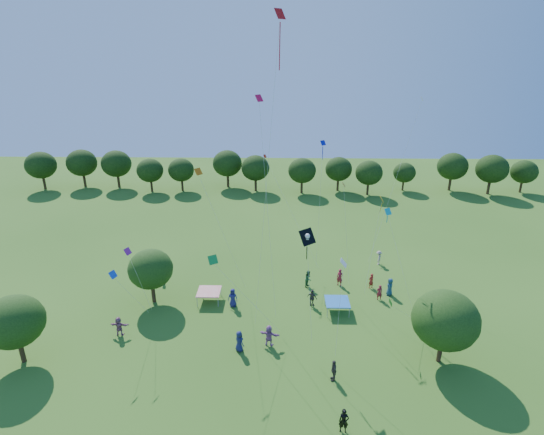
{
  "coord_description": "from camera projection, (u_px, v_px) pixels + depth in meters",
  "views": [
    {
      "loc": [
        0.63,
        -15.76,
        22.61
      ],
      "look_at": [
        0.0,
        14.0,
        11.0
      ],
      "focal_mm": 28.0,
      "sensor_mm": 36.0,
      "label": 1
    }
  ],
  "objects": [
    {
      "name": "small_kite_7",
      "position": [
        392.0,
        231.0,
        33.85
      ],
      "size": [
        3.39,
        1.27,
        9.84
      ],
      "color": "#0BA2A8"
    },
    {
      "name": "small_kite_3",
      "position": [
        222.0,
        270.0,
        30.95
      ],
      "size": [
        5.2,
        2.23,
        7.71
      ],
      "color": "#198A34"
    },
    {
      "name": "small_kite_12",
      "position": [
        117.0,
        279.0,
        33.3
      ],
      "size": [
        1.74,
        3.0,
        5.52
      ],
      "color": "blue"
    },
    {
      "name": "small_kite_4",
      "position": [
        321.0,
        173.0,
        40.02
      ],
      "size": [
        0.57,
        1.56,
        13.81
      ],
      "color": "#1115B0"
    },
    {
      "name": "treeline",
      "position": [
        267.0,
        168.0,
        73.08
      ],
      "size": [
        88.01,
        8.77,
        6.77
      ],
      "color": "#422B19",
      "rests_on": "ground"
    },
    {
      "name": "crowd_person_7",
      "position": [
        340.0,
        277.0,
        43.8
      ],
      "size": [
        0.81,
        0.71,
        1.82
      ],
      "primitive_type": "imported",
      "rotation": [
        0.0,
        0.0,
        5.79
      ],
      "color": "maroon",
      "rests_on": "ground"
    },
    {
      "name": "near_tree_west",
      "position": [
        14.0,
        322.0,
        31.93
      ],
      "size": [
        4.43,
        4.43,
        5.68
      ],
      "color": "#422B19",
      "rests_on": "ground"
    },
    {
      "name": "small_kite_1",
      "position": [
        379.0,
        212.0,
        38.18
      ],
      "size": [
        1.29,
        1.54,
        9.36
      ],
      "color": "#ECA80C"
    },
    {
      "name": "red_high_kite",
      "position": [
        275.0,
        84.0,
        28.59
      ],
      "size": [
        2.33,
        0.82,
        23.95
      ],
      "color": "red"
    },
    {
      "name": "pirate_kite",
      "position": [
        307.0,
        238.0,
        31.68
      ],
      "size": [
        1.37,
        2.36,
        8.96
      ],
      "color": "black"
    },
    {
      "name": "crowd_person_0",
      "position": [
        239.0,
        341.0,
        34.12
      ],
      "size": [
        0.98,
        0.98,
        1.82
      ],
      "primitive_type": "imported",
      "rotation": [
        0.0,
        0.0,
        2.35
      ],
      "color": "#1A1E4D",
      "rests_on": "ground"
    },
    {
      "name": "near_tree_north",
      "position": [
        151.0,
        269.0,
        39.93
      ],
      "size": [
        4.19,
        4.19,
        5.46
      ],
      "color": "#422B19",
      "rests_on": "ground"
    },
    {
      "name": "crowd_person_1",
      "position": [
        371.0,
        281.0,
        43.33
      ],
      "size": [
        0.73,
        0.64,
        1.64
      ],
      "primitive_type": "imported",
      "rotation": [
        0.0,
        0.0,
        3.65
      ],
      "color": "maroon",
      "rests_on": "ground"
    },
    {
      "name": "crowd_person_11",
      "position": [
        269.0,
        336.0,
        34.79
      ],
      "size": [
        1.83,
        1.08,
        1.85
      ],
      "primitive_type": "imported",
      "rotation": [
        0.0,
        0.0,
        2.85
      ],
      "color": "#9C5B9C",
      "rests_on": "ground"
    },
    {
      "name": "crowd_person_4",
      "position": [
        334.0,
        370.0,
        31.09
      ],
      "size": [
        0.56,
        1.05,
        1.72
      ],
      "primitive_type": "imported",
      "rotation": [
        0.0,
        0.0,
        4.81
      ],
      "color": "#453B37",
      "rests_on": "ground"
    },
    {
      "name": "crowd_person_2",
      "position": [
        161.0,
        275.0,
        44.51
      ],
      "size": [
        0.61,
        0.87,
        1.6
      ],
      "primitive_type": "imported",
      "rotation": [
        0.0,
        0.0,
        4.97
      ],
      "color": "#235327",
      "rests_on": "ground"
    },
    {
      "name": "small_kite_6",
      "position": [
        343.0,
        273.0,
        30.72
      ],
      "size": [
        0.69,
        1.74,
        7.4
      ],
      "color": "silver"
    },
    {
      "name": "small_kite_2",
      "position": [
        345.0,
        209.0,
        38.17
      ],
      "size": [
        1.44,
        0.88,
        10.68
      ],
      "color": "#C38D11"
    },
    {
      "name": "crowd_person_6",
      "position": [
        233.0,
        298.0,
        40.15
      ],
      "size": [
        0.97,
        0.6,
        1.86
      ],
      "primitive_type": "imported",
      "rotation": [
        0.0,
        0.0,
        6.17
      ],
      "color": "navy",
      "rests_on": "ground"
    },
    {
      "name": "small_kite_10",
      "position": [
        404.0,
        154.0,
        43.15
      ],
      "size": [
        4.43,
        2.27,
        17.23
      ],
      "color": "#D4C712"
    },
    {
      "name": "crowd_person_12",
      "position": [
        390.0,
        287.0,
        42.05
      ],
      "size": [
        0.74,
        1.01,
        1.82
      ],
      "primitive_type": "imported",
      "rotation": [
        0.0,
        0.0,
        4.4
      ],
      "color": "navy",
      "rests_on": "ground"
    },
    {
      "name": "crowd_person_5",
      "position": [
        119.0,
        326.0,
        36.07
      ],
      "size": [
        1.65,
        0.66,
        1.74
      ],
      "primitive_type": "imported",
      "rotation": [
        0.0,
        0.0,
        3.09
      ],
      "color": "#905477",
      "rests_on": "ground"
    },
    {
      "name": "crowd_person_3",
      "position": [
        431.0,
        320.0,
        37.02
      ],
      "size": [
        0.96,
        1.1,
        1.56
      ],
      "primitive_type": "imported",
      "rotation": [
        0.0,
        0.0,
        2.18
      ],
      "color": "beige",
      "rests_on": "ground"
    },
    {
      "name": "crowd_person_10",
      "position": [
        312.0,
        298.0,
        40.27
      ],
      "size": [
        1.1,
        0.88,
        1.71
      ],
      "primitive_type": "imported",
      "rotation": [
        0.0,
        0.0,
        2.64
      ],
      "color": "#3F3933",
      "rests_on": "ground"
    },
    {
      "name": "tent_blue",
      "position": [
        337.0,
        302.0,
        39.31
      ],
      "size": [
        2.2,
        2.2,
        1.1
      ],
      "color": "#1B62B4",
      "rests_on": "ground"
    },
    {
      "name": "small_kite_8",
      "position": [
        281.0,
        189.0,
        44.99
      ],
      "size": [
        6.05,
        4.85,
        11.18
      ],
      "color": "red"
    },
    {
      "name": "small_kite_9",
      "position": [
        208.0,
        195.0,
        36.11
      ],
      "size": [
        3.8,
        2.47,
        12.38
      ],
      "color": "orange"
    },
    {
      "name": "small_kite_5",
      "position": [
        131.0,
        260.0,
        34.12
      ],
      "size": [
        1.04,
        2.02,
        6.83
      ],
      "color": "#A21B8A"
    },
    {
      "name": "man_in_black",
      "position": [
        344.0,
        421.0,
        26.8
      ],
      "size": [
        0.68,
        0.48,
        1.73
      ],
      "primitive_type": "imported",
      "rotation": [
        0.0,
        0.0,
        -0.1
      ],
      "color": "black",
      "rests_on": "ground"
    },
    {
      "name": "near_tree_east",
      "position": [
        445.0,
        320.0,
        31.92
      ],
      "size": [
        4.99,
        4.99,
        6.06
      ],
      "color": "#422B19",
      "rests_on": "ground"
    },
    {
      "name": "crowd_person_8",
      "position": [
        308.0,
        279.0,
        43.59
      ],
      "size": [
        0.81,
        1.01,
        1.8
      ],
      "primitive_type": "imported",
      "rotation": [
        0.0,
        0.0,
        1.14
      ],
      "color": "#23522A",
      "rests_on": "ground"
    },
    {
      "name": "crowd_person_9",
      "position": [
        379.0,
        258.0,
        48.18
      ],
      "size": [
        0.8,
        1.19,
        1.67
      ],
      "primitive_type": "imported",
      "rotation": [
        0.0,
        0.0,
        4.4
      ],
      "color": "#A59184",
      "rests_on": "ground"
    },
    {
      "name": "crowd_person_13",
      "position": [
        379.0,
        292.0,
        41.33
      ],
      "size": [
        0.61,
        0.42,
        1.58
      ],
      "primitive_type": "imported",
      "rotation": [
        0.0,
        0.0,
        3.21
      ],
      "color": "maroon",
      "rests_on": "ground"
    },
    {
      "name": "tent_red_stripe",
      "position": [
        209.0,
        292.0,
        40.97
      ],
      "size": [
        2.2,
        2.2,
        1.1
      ],
      "color": "red",
      "rests_on": "ground"
    },
    {
      "name": "small_kite_0",
      "position": [
        263.0,
        153.0,
        33.07
      ],
      "size": [
        1.69,
        2.44,
        18.34
      ],
      "color": "#F10E3B"
    },
    {
      "name": "small_kite_11",
      "position": [
        393.0,
        304.0,
        34.04
      ],
      "size": [
        2.96,
        1.93,
        2.95
      ],
      "color": "#1E8117"
    }
  ]
}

